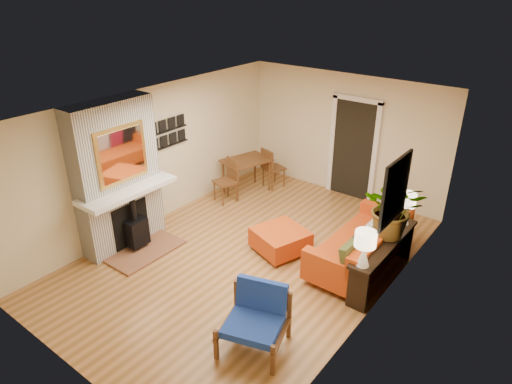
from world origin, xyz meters
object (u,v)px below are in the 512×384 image
at_px(dining_table, 248,167).
at_px(houseplant, 394,208).
at_px(ottoman, 280,239).
at_px(lamp_far, 406,205).
at_px(console_table, 384,250).
at_px(sofa, 365,245).
at_px(blue_chair, 257,314).
at_px(lamp_near, 365,245).

bearing_deg(dining_table, houseplant, -16.10).
height_order(ottoman, lamp_far, lamp_far).
height_order(ottoman, console_table, console_table).
relative_size(sofa, dining_table, 1.25).
distance_m(blue_chair, console_table, 2.35).
height_order(sofa, dining_table, dining_table).
relative_size(blue_chair, houseplant, 1.02).
bearing_deg(houseplant, blue_chair, -106.82).
bearing_deg(blue_chair, sofa, 82.24).
xyz_separation_m(console_table, lamp_near, (0.00, -0.78, 0.49)).
bearing_deg(blue_chair, dining_table, 129.76).
bearing_deg(lamp_far, houseplant, -91.15).
bearing_deg(ottoman, blue_chair, -63.29).
height_order(sofa, ottoman, sofa).
bearing_deg(dining_table, sofa, -17.29).
xyz_separation_m(ottoman, lamp_far, (1.74, 0.97, 0.82)).
bearing_deg(lamp_far, console_table, -90.00).
bearing_deg(blue_chair, lamp_near, 62.71).
height_order(sofa, blue_chair, sofa).
bearing_deg(blue_chair, console_table, 71.45).
xyz_separation_m(sofa, dining_table, (-3.24, 1.01, 0.22)).
distance_m(ottoman, lamp_far, 2.15).
height_order(blue_chair, console_table, blue_chair).
relative_size(console_table, houseplant, 1.90).
xyz_separation_m(blue_chair, lamp_near, (0.75, 1.45, 0.61)).
bearing_deg(houseplant, sofa, 173.98).
xyz_separation_m(sofa, blue_chair, (-0.34, -2.48, 0.07)).
bearing_deg(sofa, ottoman, -158.91).
distance_m(lamp_near, lamp_far, 1.49).
xyz_separation_m(ottoman, blue_chair, (0.99, -1.97, 0.21)).
bearing_deg(ottoman, houseplant, 15.23).
distance_m(sofa, lamp_far, 0.92).
distance_m(lamp_near, houseplant, 1.00).
distance_m(sofa, dining_table, 3.40).
bearing_deg(blue_chair, lamp_far, 75.72).
distance_m(dining_table, lamp_far, 3.72).
bearing_deg(dining_table, console_table, -19.09).
height_order(lamp_far, houseplant, houseplant).
height_order(ottoman, dining_table, dining_table).
distance_m(ottoman, dining_table, 2.47).
relative_size(sofa, ottoman, 2.13).
relative_size(blue_chair, lamp_far, 1.84).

